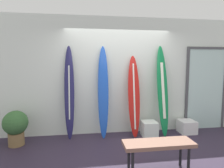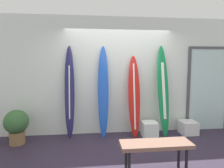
# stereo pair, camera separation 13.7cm
# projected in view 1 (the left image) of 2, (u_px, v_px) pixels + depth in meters

# --- Properties ---
(ground) EXTENTS (8.00, 8.00, 0.04)m
(ground) POSITION_uv_depth(u_px,v_px,m) (129.00, 156.00, 3.50)
(ground) COLOR #2D2335
(wall_back) EXTENTS (7.20, 0.20, 2.80)m
(wall_back) POSITION_uv_depth(u_px,v_px,m) (117.00, 76.00, 4.62)
(wall_back) COLOR silver
(wall_back) RESTS_ON ground
(surfboard_navy) EXTENTS (0.22, 0.31, 2.11)m
(surfboard_navy) POSITION_uv_depth(u_px,v_px,m) (69.00, 92.00, 4.23)
(surfboard_navy) COLOR #201E4D
(surfboard_navy) RESTS_ON ground
(surfboard_cobalt) EXTENTS (0.27, 0.40, 2.11)m
(surfboard_cobalt) POSITION_uv_depth(u_px,v_px,m) (103.00, 92.00, 4.30)
(surfboard_cobalt) COLOR blue
(surfboard_cobalt) RESTS_ON ground
(surfboard_crimson) EXTENTS (0.29, 0.41, 1.89)m
(surfboard_crimson) POSITION_uv_depth(u_px,v_px,m) (134.00, 97.00, 4.39)
(surfboard_crimson) COLOR red
(surfboard_crimson) RESTS_ON ground
(surfboard_emerald) EXTENTS (0.28, 0.47, 2.14)m
(surfboard_emerald) POSITION_uv_depth(u_px,v_px,m) (163.00, 90.00, 4.46)
(surfboard_emerald) COLOR #11773E
(surfboard_emerald) RESTS_ON ground
(display_block_left) EXTENTS (0.35, 0.35, 0.35)m
(display_block_left) POSITION_uv_depth(u_px,v_px,m) (149.00, 129.00, 4.41)
(display_block_left) COLOR white
(display_block_left) RESTS_ON ground
(display_block_center) EXTENTS (0.38, 0.38, 0.31)m
(display_block_center) POSITION_uv_depth(u_px,v_px,m) (187.00, 127.00, 4.62)
(display_block_center) COLOR silver
(display_block_center) RESTS_ON ground
(glass_door) EXTENTS (1.10, 0.06, 2.12)m
(glass_door) POSITION_uv_depth(u_px,v_px,m) (206.00, 87.00, 4.86)
(glass_door) COLOR silver
(glass_door) RESTS_ON ground
(potted_plant) EXTENTS (0.50, 0.50, 0.73)m
(potted_plant) POSITION_uv_depth(u_px,v_px,m) (16.00, 126.00, 3.88)
(potted_plant) COLOR olive
(potted_plant) RESTS_ON ground
(bench) EXTENTS (1.11, 0.36, 0.49)m
(bench) POSITION_uv_depth(u_px,v_px,m) (158.00, 145.00, 2.92)
(bench) COLOR #835D4C
(bench) RESTS_ON ground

